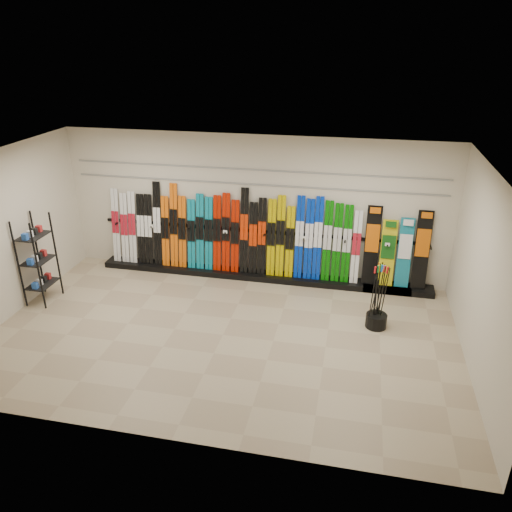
# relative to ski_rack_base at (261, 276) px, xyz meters

# --- Properties ---
(floor) EXTENTS (8.00, 8.00, 0.00)m
(floor) POSITION_rel_ski_rack_base_xyz_m (-0.22, -2.28, -0.06)
(floor) COLOR gray
(floor) RESTS_ON ground
(back_wall) EXTENTS (8.00, 0.00, 8.00)m
(back_wall) POSITION_rel_ski_rack_base_xyz_m (-0.22, 0.22, 1.44)
(back_wall) COLOR beige
(back_wall) RESTS_ON floor
(left_wall) EXTENTS (0.00, 5.00, 5.00)m
(left_wall) POSITION_rel_ski_rack_base_xyz_m (-4.22, -2.28, 1.44)
(left_wall) COLOR beige
(left_wall) RESTS_ON floor
(right_wall) EXTENTS (0.00, 5.00, 5.00)m
(right_wall) POSITION_rel_ski_rack_base_xyz_m (3.78, -2.28, 1.44)
(right_wall) COLOR beige
(right_wall) RESTS_ON floor
(ceiling) EXTENTS (8.00, 8.00, 0.00)m
(ceiling) POSITION_rel_ski_rack_base_xyz_m (-0.22, -2.28, 2.94)
(ceiling) COLOR silver
(ceiling) RESTS_ON back_wall
(ski_rack_base) EXTENTS (8.00, 0.40, 0.12)m
(ski_rack_base) POSITION_rel_ski_rack_base_xyz_m (0.00, 0.00, 0.00)
(ski_rack_base) COLOR black
(ski_rack_base) RESTS_ON floor
(skis) EXTENTS (5.37, 0.25, 1.82)m
(skis) POSITION_rel_ski_rack_base_xyz_m (-0.67, 0.06, 0.87)
(skis) COLOR silver
(skis) RESTS_ON ski_rack_base
(snowboards) EXTENTS (1.25, 0.25, 1.61)m
(snowboards) POSITION_rel_ski_rack_base_xyz_m (2.70, 0.07, 0.81)
(snowboards) COLOR black
(snowboards) RESTS_ON ski_rack_base
(accessory_rack) EXTENTS (0.40, 0.60, 1.73)m
(accessory_rack) POSITION_rel_ski_rack_base_xyz_m (-3.97, -1.79, 0.80)
(accessory_rack) COLOR black
(accessory_rack) RESTS_ON floor
(pole_bin) EXTENTS (0.37, 0.37, 0.25)m
(pole_bin) POSITION_rel_ski_rack_base_xyz_m (2.37, -1.46, 0.07)
(pole_bin) COLOR black
(pole_bin) RESTS_ON floor
(ski_poles) EXTENTS (0.29, 0.25, 1.18)m
(ski_poles) POSITION_rel_ski_rack_base_xyz_m (2.36, -1.44, 0.55)
(ski_poles) COLOR black
(ski_poles) RESTS_ON pole_bin
(slatwall_rail_0) EXTENTS (7.60, 0.02, 0.03)m
(slatwall_rail_0) POSITION_rel_ski_rack_base_xyz_m (-0.22, 0.20, 1.94)
(slatwall_rail_0) COLOR gray
(slatwall_rail_0) RESTS_ON back_wall
(slatwall_rail_1) EXTENTS (7.60, 0.02, 0.03)m
(slatwall_rail_1) POSITION_rel_ski_rack_base_xyz_m (-0.22, 0.20, 2.24)
(slatwall_rail_1) COLOR gray
(slatwall_rail_1) RESTS_ON back_wall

